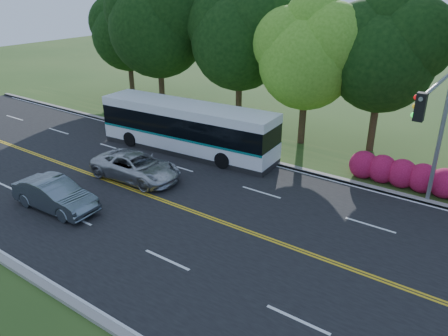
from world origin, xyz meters
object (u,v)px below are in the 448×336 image
Objects in this scene: traffic_signal at (437,117)px; transit_bus at (187,128)px; sedan at (55,195)px; suv at (136,166)px.

transit_bus is at bearing 178.56° from traffic_signal.
suv is (0.61, 4.51, -0.02)m from sedan.
transit_bus is 4.75m from suv.
sedan is 4.56m from suv.
suv is at bearing -11.24° from sedan.
traffic_signal is 1.60× the size of sedan.
sedan is (-13.89, -8.84, -3.93)m from traffic_signal.
sedan is at bearing -147.52° from traffic_signal.
traffic_signal reaches higher than transit_bus.
traffic_signal is 14.51m from suv.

